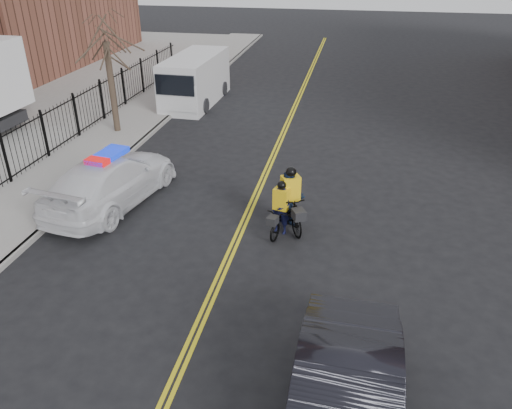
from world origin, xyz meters
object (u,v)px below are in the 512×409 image
Objects in this scene: police_cruiser at (111,180)px; cyclist_near at (281,215)px; cyclist_far at (290,205)px; cargo_van at (194,81)px.

police_cruiser reaches higher than cyclist_near.
cyclist_far is (6.14, -0.52, -0.02)m from police_cruiser.
police_cruiser is 0.98× the size of cargo_van.
cyclist_near is (5.91, -0.83, -0.24)m from police_cruiser.
cargo_van is at bearing 133.09° from cyclist_near.
cargo_van is (-0.82, 11.97, 0.40)m from police_cruiser.
police_cruiser is 6.16m from cyclist_far.
cargo_van is 14.48m from cyclist_near.
cyclist_near is at bearing -179.06° from police_cruiser.
police_cruiser is 3.24× the size of cyclist_near.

